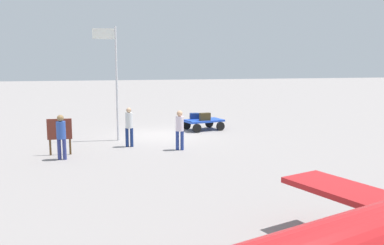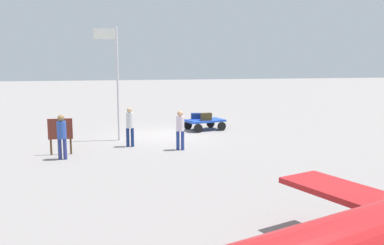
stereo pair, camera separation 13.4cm
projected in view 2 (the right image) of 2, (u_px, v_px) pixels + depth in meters
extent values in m
plane|color=gray|center=(165.00, 135.00, 20.74)|extent=(120.00, 120.00, 0.00)
cube|color=blue|center=(205.00, 121.00, 22.15)|extent=(2.26, 1.64, 0.10)
cube|color=blue|center=(189.00, 122.00, 21.72)|extent=(0.36, 1.09, 0.10)
cylinder|color=black|center=(198.00, 128.00, 21.34)|extent=(0.48, 0.23, 0.46)
cylinder|color=black|center=(188.00, 125.00, 22.40)|extent=(0.48, 0.23, 0.46)
cylinder|color=black|center=(222.00, 126.00, 21.98)|extent=(0.48, 0.23, 0.46)
cylinder|color=black|center=(211.00, 123.00, 23.04)|extent=(0.48, 0.23, 0.46)
cube|color=#3C3018|center=(206.00, 117.00, 21.83)|extent=(0.59, 0.36, 0.40)
cube|color=navy|center=(196.00, 116.00, 22.41)|extent=(0.53, 0.41, 0.31)
cylinder|color=navy|center=(183.00, 140.00, 17.20)|extent=(0.14, 0.14, 0.81)
cylinder|color=navy|center=(178.00, 140.00, 17.22)|extent=(0.14, 0.14, 0.81)
cylinder|color=silver|center=(180.00, 124.00, 17.11)|extent=(0.42, 0.42, 0.61)
sphere|color=tan|center=(180.00, 113.00, 17.04)|extent=(0.24, 0.24, 0.24)
cylinder|color=navy|center=(132.00, 137.00, 17.88)|extent=(0.14, 0.14, 0.82)
cylinder|color=navy|center=(128.00, 137.00, 17.88)|extent=(0.14, 0.14, 0.82)
cylinder|color=silver|center=(130.00, 120.00, 17.77)|extent=(0.36, 0.36, 0.67)
sphere|color=tan|center=(129.00, 110.00, 17.70)|extent=(0.22, 0.22, 0.22)
cylinder|color=navy|center=(65.00, 149.00, 15.57)|extent=(0.14, 0.14, 0.80)
cylinder|color=navy|center=(60.00, 149.00, 15.58)|extent=(0.14, 0.14, 0.80)
cylinder|color=#2D4EA4|center=(61.00, 130.00, 15.47)|extent=(0.42, 0.42, 0.66)
sphere|color=olive|center=(61.00, 118.00, 15.40)|extent=(0.25, 0.25, 0.25)
cylinder|color=silver|center=(118.00, 84.00, 19.01)|extent=(0.10, 0.10, 5.23)
cube|color=white|center=(104.00, 34.00, 18.56)|extent=(0.97, 0.12, 0.47)
cylinder|color=#4C3319|center=(71.00, 146.00, 16.45)|extent=(0.08, 0.08, 0.62)
cylinder|color=#4C3319|center=(51.00, 147.00, 16.30)|extent=(0.08, 0.08, 0.62)
cube|color=maroon|center=(60.00, 129.00, 16.27)|extent=(0.94, 0.07, 0.82)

